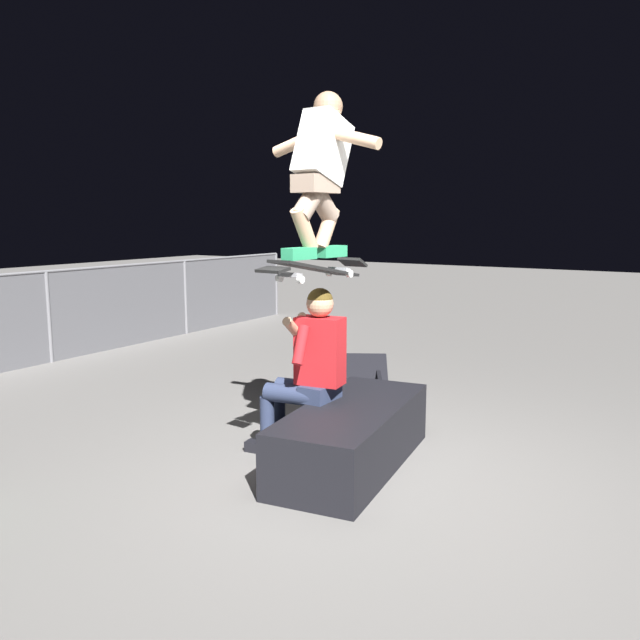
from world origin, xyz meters
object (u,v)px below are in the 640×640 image
Objects in this scene: person_sitting_on_ledge at (307,365)px; ledge_box_main at (352,436)px; skater_airborne at (321,167)px; skateboard at (316,269)px; kicker_ramp at (350,387)px.

ledge_box_main is at bearing -90.88° from person_sitting_on_ledge.
person_sitting_on_ledge is 1.44m from skater_airborne.
person_sitting_on_ledge is (0.01, 0.39, 0.48)m from ledge_box_main.
skater_airborne reaches higher than skateboard.
kicker_ramp is at bearing 22.45° from skateboard.
ledge_box_main is 1.58× the size of skateboard.
skater_airborne reaches higher than ledge_box_main.
skater_airborne is 0.96× the size of kicker_ramp.
skateboard is at bearing -133.31° from person_sitting_on_ledge.
skateboard reaches higher than kicker_ramp.
skater_airborne is (-0.12, -0.19, 1.42)m from person_sitting_on_ledge.
skateboard is 2.44m from kicker_ramp.
kicker_ramp is at bearing 29.82° from ledge_box_main.
ledge_box_main is 1.27× the size of person_sitting_on_ledge.
skater_airborne is 2.84m from kicker_ramp.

